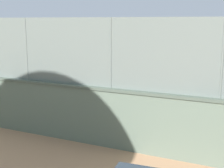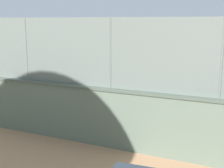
% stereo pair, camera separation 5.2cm
% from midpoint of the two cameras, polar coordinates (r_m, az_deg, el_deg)
% --- Properties ---
extents(ground_plane, '(260.00, 260.00, 0.00)m').
position_cam_midpoint_polar(ground_plane, '(21.64, 10.51, 1.50)').
color(ground_plane, tan).
extents(player_crossing_court, '(1.13, 0.76, 1.49)m').
position_cam_midpoint_polar(player_crossing_court, '(12.15, 3.99, -1.97)').
color(player_crossing_court, '#591919').
rests_on(player_crossing_court, ground_plane).
extents(player_near_wall_returning, '(0.71, 0.85, 1.62)m').
position_cam_midpoint_polar(player_near_wall_returning, '(13.53, 10.37, -0.39)').
color(player_near_wall_returning, navy).
rests_on(player_near_wall_returning, ground_plane).
extents(sports_ball, '(0.23, 0.23, 0.23)m').
position_cam_midpoint_polar(sports_ball, '(9.58, 2.53, -3.51)').
color(sports_ball, orange).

